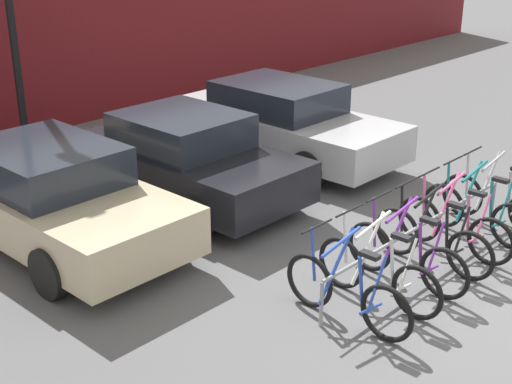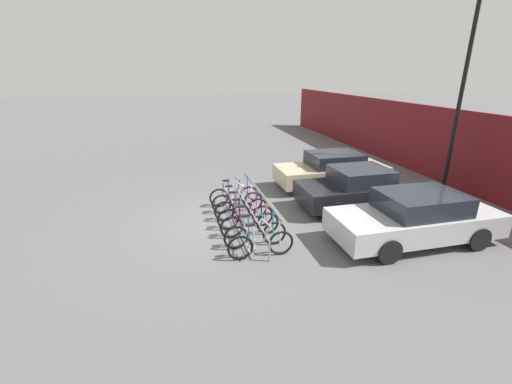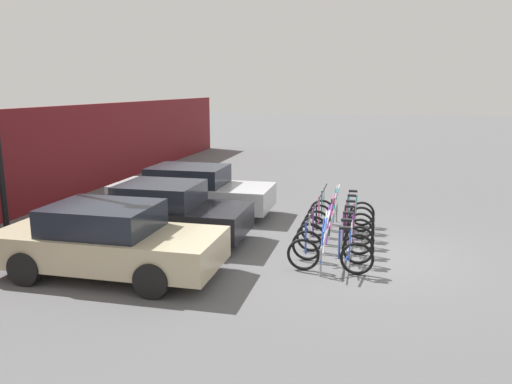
{
  "view_description": "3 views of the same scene",
  "coord_description": "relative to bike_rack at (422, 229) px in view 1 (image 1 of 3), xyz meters",
  "views": [
    {
      "loc": [
        -6.97,
        -3.44,
        4.31
      ],
      "look_at": [
        -0.58,
        2.54,
        0.82
      ],
      "focal_mm": 50.0,
      "sensor_mm": 36.0,
      "label": 1
    },
    {
      "loc": [
        9.66,
        -1.44,
        4.44
      ],
      "look_at": [
        -0.41,
        1.09,
        0.75
      ],
      "focal_mm": 24.0,
      "sensor_mm": 36.0,
      "label": 2
    },
    {
      "loc": [
        -10.68,
        -0.21,
        3.58
      ],
      "look_at": [
        -0.43,
        2.21,
        1.37
      ],
      "focal_mm": 35.0,
      "sensor_mm": 36.0,
      "label": 3
    }
  ],
  "objects": [
    {
      "name": "ground_plane",
      "position": [
        -0.53,
        -0.68,
        -0.49
      ],
      "size": [
        120.0,
        120.0,
        0.0
      ],
      "primitive_type": "plane",
      "color": "#59595B"
    },
    {
      "name": "car_silver",
      "position": [
        1.98,
        4.13,
        0.2
      ],
      "size": [
        1.91,
        4.55,
        1.4
      ],
      "color": "#B7B7BC",
      "rests_on": "ground"
    },
    {
      "name": "bicycle_purple",
      "position": [
        -0.59,
        -0.15,
        -0.11
      ],
      "size": [
        0.68,
        1.71,
        1.05
      ],
      "rotation": [
        0.0,
        0.0,
        -0.02
      ],
      "color": "black",
      "rests_on": "ground"
    },
    {
      "name": "bicycle_blue",
      "position": [
        -1.81,
        -0.15,
        -0.11
      ],
      "size": [
        0.68,
        1.71,
        1.05
      ],
      "rotation": [
        0.0,
        0.0,
        -0.07
      ],
      "color": "black",
      "rests_on": "ground"
    },
    {
      "name": "bicycle_silver",
      "position": [
        1.81,
        -0.15,
        -0.11
      ],
      "size": [
        0.68,
        1.71,
        1.05
      ],
      "rotation": [
        0.0,
        0.0,
        0.05
      ],
      "color": "black",
      "rests_on": "ground"
    },
    {
      "name": "bicycle_teal",
      "position": [
        1.24,
        -0.15,
        -0.11
      ],
      "size": [
        0.68,
        1.71,
        1.05
      ],
      "rotation": [
        0.0,
        0.0,
        0.03
      ],
      "color": "black",
      "rests_on": "ground"
    },
    {
      "name": "bicycle_white",
      "position": [
        -1.2,
        -0.15,
        -0.11
      ],
      "size": [
        0.68,
        1.71,
        1.05
      ],
      "rotation": [
        0.0,
        0.0,
        0.04
      ],
      "color": "black",
      "rests_on": "ground"
    },
    {
      "name": "bicycle_pink",
      "position": [
        0.59,
        -0.15,
        -0.11
      ],
      "size": [
        0.68,
        1.71,
        1.05
      ],
      "rotation": [
        0.0,
        0.0,
        -0.04
      ],
      "color": "black",
      "rests_on": "ground"
    },
    {
      "name": "bicycle_black",
      "position": [
        0.03,
        -0.15,
        -0.11
      ],
      "size": [
        0.68,
        1.71,
        1.05
      ],
      "rotation": [
        0.0,
        0.0,
        -0.05
      ],
      "color": "black",
      "rests_on": "ground"
    },
    {
      "name": "car_black",
      "position": [
        -0.6,
        3.86,
        0.2
      ],
      "size": [
        1.91,
        3.91,
        1.4
      ],
      "color": "black",
      "rests_on": "ground"
    },
    {
      "name": "hoarding_wall",
      "position": [
        -0.53,
        8.82,
        1.02
      ],
      "size": [
        36.0,
        0.16,
        3.02
      ],
      "primitive_type": "cube",
      "color": "maroon",
      "rests_on": "ground"
    },
    {
      "name": "bike_rack",
      "position": [
        0.0,
        0.0,
        0.0
      ],
      "size": [
        4.15,
        0.04,
        0.57
      ],
      "color": "gray",
      "rests_on": "ground"
    },
    {
      "name": "car_beige",
      "position": [
        -2.88,
        4.02,
        0.2
      ],
      "size": [
        1.91,
        4.35,
        1.4
      ],
      "color": "#C1B28E",
      "rests_on": "ground"
    }
  ]
}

